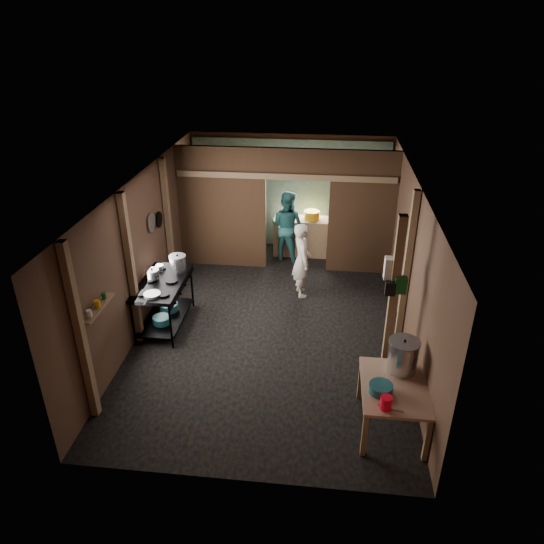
# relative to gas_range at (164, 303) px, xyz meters

# --- Properties ---
(floor) EXTENTS (4.50, 7.00, 0.00)m
(floor) POSITION_rel_gas_range_xyz_m (1.88, 0.32, -0.44)
(floor) COLOR black
(floor) RESTS_ON ground
(ceiling) EXTENTS (4.50, 7.00, 0.00)m
(ceiling) POSITION_rel_gas_range_xyz_m (1.88, 0.32, 2.16)
(ceiling) COLOR #494644
(ceiling) RESTS_ON ground
(wall_back) EXTENTS (4.50, 0.00, 2.60)m
(wall_back) POSITION_rel_gas_range_xyz_m (1.88, 3.82, 0.86)
(wall_back) COLOR #48311F
(wall_back) RESTS_ON ground
(wall_front) EXTENTS (4.50, 0.00, 2.60)m
(wall_front) POSITION_rel_gas_range_xyz_m (1.88, -3.18, 0.86)
(wall_front) COLOR #48311F
(wall_front) RESTS_ON ground
(wall_left) EXTENTS (0.00, 7.00, 2.60)m
(wall_left) POSITION_rel_gas_range_xyz_m (-0.37, 0.32, 0.86)
(wall_left) COLOR #48311F
(wall_left) RESTS_ON ground
(wall_right) EXTENTS (0.00, 7.00, 2.60)m
(wall_right) POSITION_rel_gas_range_xyz_m (4.13, 0.32, 0.86)
(wall_right) COLOR #48311F
(wall_right) RESTS_ON ground
(partition_left) EXTENTS (1.85, 0.10, 2.60)m
(partition_left) POSITION_rel_gas_range_xyz_m (0.55, 2.52, 0.86)
(partition_left) COLOR #3F2616
(partition_left) RESTS_ON floor
(partition_right) EXTENTS (1.35, 0.10, 2.60)m
(partition_right) POSITION_rel_gas_range_xyz_m (3.46, 2.52, 0.86)
(partition_right) COLOR #3F2616
(partition_right) RESTS_ON floor
(partition_header) EXTENTS (1.30, 0.10, 0.60)m
(partition_header) POSITION_rel_gas_range_xyz_m (2.13, 2.52, 1.86)
(partition_header) COLOR #3F2616
(partition_header) RESTS_ON wall_back
(turquoise_panel) EXTENTS (4.40, 0.06, 2.50)m
(turquoise_panel) POSITION_rel_gas_range_xyz_m (1.88, 3.76, 0.81)
(turquoise_panel) COLOR #79A4A1
(turquoise_panel) RESTS_ON wall_back
(back_counter) EXTENTS (1.20, 0.50, 0.85)m
(back_counter) POSITION_rel_gas_range_xyz_m (2.18, 3.27, -0.01)
(back_counter) COLOR #886952
(back_counter) RESTS_ON floor
(wall_clock) EXTENTS (0.20, 0.03, 0.20)m
(wall_clock) POSITION_rel_gas_range_xyz_m (2.13, 3.72, 1.46)
(wall_clock) COLOR silver
(wall_clock) RESTS_ON wall_back
(post_left_a) EXTENTS (0.10, 0.12, 2.60)m
(post_left_a) POSITION_rel_gas_range_xyz_m (-0.30, -2.28, 0.86)
(post_left_a) COLOR #886952
(post_left_a) RESTS_ON floor
(post_left_b) EXTENTS (0.10, 0.12, 2.60)m
(post_left_b) POSITION_rel_gas_range_xyz_m (-0.30, -0.48, 0.86)
(post_left_b) COLOR #886952
(post_left_b) RESTS_ON floor
(post_left_c) EXTENTS (0.10, 0.12, 2.60)m
(post_left_c) POSITION_rel_gas_range_xyz_m (-0.30, 1.52, 0.86)
(post_left_c) COLOR #886952
(post_left_c) RESTS_ON floor
(post_right) EXTENTS (0.10, 0.12, 2.60)m
(post_right) POSITION_rel_gas_range_xyz_m (4.06, 0.12, 0.86)
(post_right) COLOR #886952
(post_right) RESTS_ON floor
(post_free) EXTENTS (0.12, 0.12, 2.60)m
(post_free) POSITION_rel_gas_range_xyz_m (3.73, -0.98, 0.86)
(post_free) COLOR #886952
(post_free) RESTS_ON floor
(cross_beam) EXTENTS (4.40, 0.12, 0.12)m
(cross_beam) POSITION_rel_gas_range_xyz_m (1.88, 2.47, 1.61)
(cross_beam) COLOR #886952
(cross_beam) RESTS_ON wall_left
(pan_lid_big) EXTENTS (0.03, 0.34, 0.34)m
(pan_lid_big) POSITION_rel_gas_range_xyz_m (-0.33, 0.72, 1.21)
(pan_lid_big) COLOR gray
(pan_lid_big) RESTS_ON wall_left
(pan_lid_small) EXTENTS (0.03, 0.30, 0.30)m
(pan_lid_small) POSITION_rel_gas_range_xyz_m (-0.33, 1.12, 1.11)
(pan_lid_small) COLOR black
(pan_lid_small) RESTS_ON wall_left
(wall_shelf) EXTENTS (0.14, 0.80, 0.03)m
(wall_shelf) POSITION_rel_gas_range_xyz_m (-0.27, -1.78, 0.96)
(wall_shelf) COLOR #886952
(wall_shelf) RESTS_ON wall_left
(jar_white) EXTENTS (0.07, 0.07, 0.10)m
(jar_white) POSITION_rel_gas_range_xyz_m (-0.27, -2.03, 1.03)
(jar_white) COLOR silver
(jar_white) RESTS_ON wall_shelf
(jar_yellow) EXTENTS (0.08, 0.08, 0.10)m
(jar_yellow) POSITION_rel_gas_range_xyz_m (-0.27, -1.78, 1.03)
(jar_yellow) COLOR orange
(jar_yellow) RESTS_ON wall_shelf
(jar_green) EXTENTS (0.06, 0.06, 0.10)m
(jar_green) POSITION_rel_gas_range_xyz_m (-0.27, -1.56, 1.03)
(jar_green) COLOR #104F1A
(jar_green) RESTS_ON wall_shelf
(bag_white) EXTENTS (0.22, 0.15, 0.32)m
(bag_white) POSITION_rel_gas_range_xyz_m (3.68, -0.90, 1.34)
(bag_white) COLOR silver
(bag_white) RESTS_ON post_free
(bag_green) EXTENTS (0.16, 0.12, 0.24)m
(bag_green) POSITION_rel_gas_range_xyz_m (3.80, -1.04, 1.16)
(bag_green) COLOR #104F1A
(bag_green) RESTS_ON post_free
(bag_black) EXTENTS (0.14, 0.10, 0.20)m
(bag_black) POSITION_rel_gas_range_xyz_m (3.66, -1.06, 1.11)
(bag_black) COLOR black
(bag_black) RESTS_ON post_free
(gas_range) EXTENTS (0.76, 1.48, 0.87)m
(gas_range) POSITION_rel_gas_range_xyz_m (0.00, 0.00, 0.00)
(gas_range) COLOR black
(gas_range) RESTS_ON floor
(prep_table) EXTENTS (0.84, 1.15, 0.68)m
(prep_table) POSITION_rel_gas_range_xyz_m (3.71, -2.08, -0.10)
(prep_table) COLOR #A17A5A
(prep_table) RESTS_ON floor
(stove_pot_large) EXTENTS (0.37, 0.37, 0.30)m
(stove_pot_large) POSITION_rel_gas_range_xyz_m (0.17, 0.44, 0.57)
(stove_pot_large) COLOR #B2B2B9
(stove_pot_large) RESTS_ON gas_range
(stove_pot_med) EXTENTS (0.31, 0.31, 0.21)m
(stove_pot_med) POSITION_rel_gas_range_xyz_m (-0.17, 0.05, 0.52)
(stove_pot_med) COLOR #B2B2B9
(stove_pot_med) RESTS_ON gas_range
(stove_saucepan) EXTENTS (0.19, 0.19, 0.10)m
(stove_saucepan) POSITION_rel_gas_range_xyz_m (-0.17, 0.40, 0.49)
(stove_saucepan) COLOR #B2B2B9
(stove_saucepan) RESTS_ON gas_range
(frying_pan) EXTENTS (0.31, 0.52, 0.07)m
(frying_pan) POSITION_rel_gas_range_xyz_m (0.00, -0.50, 0.46)
(frying_pan) COLOR gray
(frying_pan) RESTS_ON gas_range
(blue_tub_front) EXTENTS (0.30, 0.30, 0.12)m
(blue_tub_front) POSITION_rel_gas_range_xyz_m (0.00, -0.22, -0.20)
(blue_tub_front) COLOR #1A4C55
(blue_tub_front) RESTS_ON gas_range
(blue_tub_back) EXTENTS (0.33, 0.33, 0.13)m
(blue_tub_back) POSITION_rel_gas_range_xyz_m (0.00, 0.22, -0.20)
(blue_tub_back) COLOR #1A4C55
(blue_tub_back) RESTS_ON gas_range
(stock_pot) EXTENTS (0.44, 0.44, 0.48)m
(stock_pot) POSITION_rel_gas_range_xyz_m (3.83, -1.74, 0.47)
(stock_pot) COLOR #B2B2B9
(stock_pot) RESTS_ON prep_table
(wash_basin) EXTENTS (0.33, 0.33, 0.11)m
(wash_basin) POSITION_rel_gas_range_xyz_m (3.52, -2.22, 0.30)
(wash_basin) COLOR #1A4C55
(wash_basin) RESTS_ON prep_table
(pink_bucket) EXTENTS (0.17, 0.17, 0.18)m
(pink_bucket) POSITION_rel_gas_range_xyz_m (3.56, -2.52, 0.33)
(pink_bucket) COLOR #FD0A26
(pink_bucket) RESTS_ON prep_table
(knife) EXTENTS (0.30, 0.11, 0.01)m
(knife) POSITION_rel_gas_range_xyz_m (3.62, -2.51, 0.25)
(knife) COLOR #B2B2B9
(knife) RESTS_ON prep_table
(yellow_tub) EXTENTS (0.35, 0.35, 0.19)m
(yellow_tub) POSITION_rel_gas_range_xyz_m (2.41, 3.27, 0.51)
(yellow_tub) COLOR orange
(yellow_tub) RESTS_ON back_counter
(red_cup) EXTENTS (0.11, 0.11, 0.12)m
(red_cup) POSITION_rel_gas_range_xyz_m (1.80, 3.27, 0.48)
(red_cup) COLOR red
(red_cup) RESTS_ON back_counter
(cook) EXTENTS (0.49, 0.62, 1.48)m
(cook) POSITION_rel_gas_range_xyz_m (2.31, 1.38, 0.30)
(cook) COLOR beige
(cook) RESTS_ON floor
(worker_back) EXTENTS (0.94, 0.84, 1.59)m
(worker_back) POSITION_rel_gas_range_xyz_m (1.89, 2.94, 0.36)
(worker_back) COLOR #296A6B
(worker_back) RESTS_ON floor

